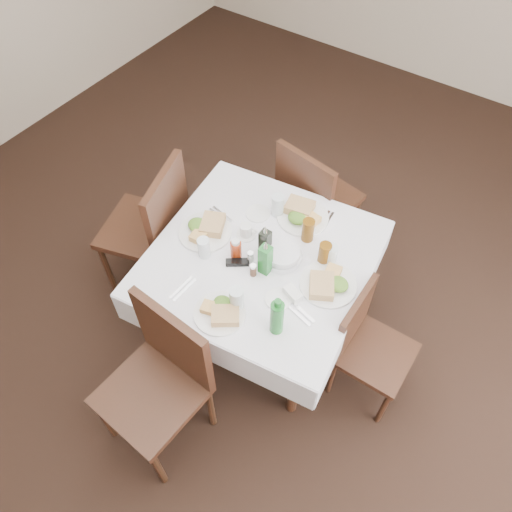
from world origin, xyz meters
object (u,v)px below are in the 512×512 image
(water_w, at_px, (204,248))
(oil_cruet_green, at_px, (265,259))
(chair_south, at_px, (162,374))
(ketchup_bottle, at_px, (236,249))
(dining_table, at_px, (261,266))
(chair_west, at_px, (154,223))
(bread_basket, at_px, (282,255))
(chair_east, at_px, (365,341))
(chair_north, at_px, (313,196))
(coffee_mug, at_px, (246,231))
(oil_cruet_dark, at_px, (265,242))
(water_s, at_px, (237,299))
(water_n, at_px, (278,205))
(water_e, at_px, (331,254))
(green_bottle, at_px, (277,317))

(water_w, bearing_deg, oil_cruet_green, 16.58)
(chair_south, height_order, water_w, chair_south)
(ketchup_bottle, bearing_deg, dining_table, 34.87)
(chair_west, relative_size, bread_basket, 4.69)
(ketchup_bottle, bearing_deg, chair_east, 7.00)
(chair_north, relative_size, coffee_mug, 7.96)
(ketchup_bottle, bearing_deg, oil_cruet_dark, 41.71)
(chair_north, distance_m, coffee_mug, 0.73)
(oil_cruet_green, bearing_deg, dining_table, 137.42)
(water_w, height_order, ketchup_bottle, ketchup_bottle)
(chair_east, relative_size, water_s, 5.85)
(water_n, distance_m, water_e, 0.46)
(chair_east, distance_m, water_w, 1.04)
(chair_north, relative_size, chair_west, 0.94)
(chair_north, distance_m, chair_west, 1.07)
(chair_south, xyz_separation_m, oil_cruet_dark, (0.08, 0.83, 0.29))
(water_n, bearing_deg, water_w, -108.22)
(chair_west, xyz_separation_m, ketchup_bottle, (0.67, -0.03, 0.24))
(oil_cruet_dark, bearing_deg, coffee_mug, 163.01)
(chair_west, distance_m, coffee_mug, 0.68)
(dining_table, height_order, coffee_mug, coffee_mug)
(chair_west, xyz_separation_m, green_bottle, (1.11, -0.29, 0.29))
(water_e, relative_size, bread_basket, 0.58)
(water_w, bearing_deg, water_e, 30.54)
(water_s, xyz_separation_m, green_bottle, (0.24, -0.00, 0.05))
(chair_east, xyz_separation_m, green_bottle, (-0.37, -0.36, 0.41))
(water_e, xyz_separation_m, green_bottle, (-0.01, -0.52, 0.05))
(chair_north, distance_m, green_bottle, 1.22)
(ketchup_bottle, bearing_deg, chair_west, 177.55)
(water_n, distance_m, oil_cruet_green, 0.43)
(chair_south, relative_size, bread_basket, 4.60)
(dining_table, height_order, chair_north, chair_north)
(chair_west, relative_size, water_s, 7.31)
(water_n, xyz_separation_m, coffee_mug, (-0.05, -0.25, -0.03))
(chair_west, height_order, oil_cruet_green, chair_west)
(chair_south, height_order, water_s, chair_south)
(water_n, bearing_deg, chair_west, -151.40)
(water_e, bearing_deg, dining_table, -151.42)
(chair_west, bearing_deg, chair_east, 2.72)
(chair_east, distance_m, oil_cruet_green, 0.74)
(chair_north, relative_size, water_s, 6.87)
(chair_east, bearing_deg, chair_west, -177.28)
(bread_basket, distance_m, coffee_mug, 0.26)
(water_n, xyz_separation_m, ketchup_bottle, (-0.01, -0.40, -0.01))
(chair_east, distance_m, bread_basket, 0.67)
(dining_table, xyz_separation_m, water_s, (0.08, -0.34, 0.16))
(water_n, xyz_separation_m, oil_cruet_dark, (0.11, -0.30, 0.03))
(ketchup_bottle, height_order, green_bottle, green_bottle)
(water_s, height_order, oil_cruet_dark, oil_cruet_dark)
(water_n, height_order, green_bottle, green_bottle)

